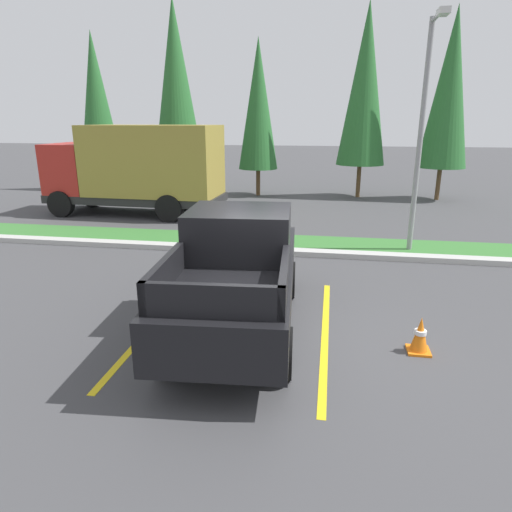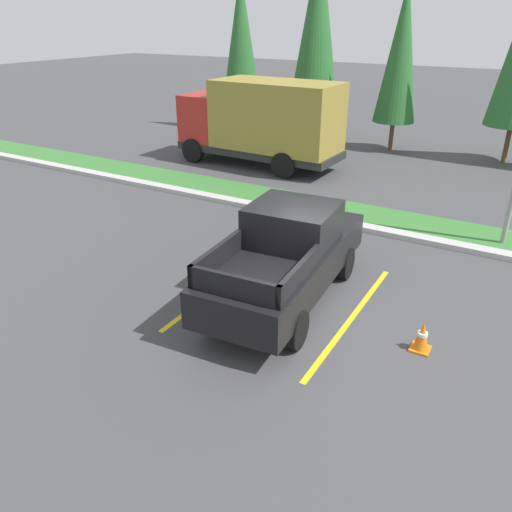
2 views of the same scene
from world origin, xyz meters
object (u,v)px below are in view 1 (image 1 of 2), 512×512
(street_light, at_px, (423,121))
(cypress_tree_right_inner, at_px, (365,86))
(pickup_truck_main, at_px, (238,272))
(cargo_truck_distant, at_px, (138,167))
(cypress_tree_rightmost, at_px, (449,89))
(cypress_tree_leftmost, at_px, (96,99))
(cypress_tree_left_inner, at_px, (176,82))
(cypress_tree_center, at_px, (258,105))
(traffic_cone, at_px, (420,335))

(street_light, height_order, cypress_tree_right_inner, cypress_tree_right_inner)
(pickup_truck_main, xyz_separation_m, cargo_truck_distant, (-5.87, 9.26, 0.81))
(cargo_truck_distant, distance_m, cypress_tree_rightmost, 13.79)
(cypress_tree_leftmost, bearing_deg, cypress_tree_left_inner, -8.49)
(cypress_tree_center, distance_m, cypress_tree_right_inner, 4.92)
(cypress_tree_right_inner, relative_size, traffic_cone, 14.34)
(cypress_tree_right_inner, bearing_deg, pickup_truck_main, -100.72)
(cargo_truck_distant, relative_size, street_light, 1.14)
(cypress_tree_center, bearing_deg, cypress_tree_leftmost, 176.70)
(street_light, bearing_deg, cypress_tree_left_inner, 137.08)
(cypress_tree_center, distance_m, cypress_tree_rightmost, 8.48)
(cypress_tree_left_inner, xyz_separation_m, cypress_tree_center, (3.92, 0.18, -1.05))
(pickup_truck_main, distance_m, cypress_tree_left_inner, 16.19)
(cargo_truck_distant, height_order, cypress_tree_left_inner, cypress_tree_left_inner)
(cypress_tree_center, relative_size, traffic_cone, 12.03)
(cypress_tree_rightmost, relative_size, traffic_cone, 13.77)
(pickup_truck_main, xyz_separation_m, street_light, (3.81, 5.37, 2.50))
(cypress_tree_rightmost, bearing_deg, pickup_truck_main, -113.63)
(street_light, distance_m, cypress_tree_rightmost, 9.79)
(cypress_tree_left_inner, bearing_deg, cypress_tree_rightmost, 1.24)
(pickup_truck_main, relative_size, traffic_cone, 8.91)
(cargo_truck_distant, relative_size, cypress_tree_left_inner, 0.76)
(cypress_tree_leftmost, relative_size, cypress_tree_rightmost, 0.95)
(cypress_tree_left_inner, relative_size, cypress_tree_center, 1.25)
(cargo_truck_distant, bearing_deg, pickup_truck_main, -57.65)
(traffic_cone, bearing_deg, cypress_tree_center, 108.60)
(cypress_tree_leftmost, xyz_separation_m, cypress_tree_right_inner, (13.24, -0.22, 0.47))
(cypress_tree_leftmost, height_order, cypress_tree_left_inner, cypress_tree_left_inner)
(pickup_truck_main, bearing_deg, cypress_tree_rightmost, 66.37)
(cypress_tree_right_inner, bearing_deg, cypress_tree_center, -176.84)
(pickup_truck_main, distance_m, cypress_tree_center, 15.11)
(street_light, xyz_separation_m, traffic_cone, (-0.76, -5.83, -3.25))
(street_light, height_order, cypress_tree_leftmost, cypress_tree_leftmost)
(cypress_tree_leftmost, relative_size, cypress_tree_right_inner, 0.91)
(cargo_truck_distant, xyz_separation_m, cypress_tree_rightmost, (12.30, 5.44, 3.02))
(cypress_tree_leftmost, relative_size, cypress_tree_center, 1.08)
(street_light, relative_size, cypress_tree_left_inner, 0.67)
(cypress_tree_center, height_order, traffic_cone, cypress_tree_center)
(cypress_tree_leftmost, bearing_deg, cypress_tree_center, -3.30)
(cypress_tree_leftmost, distance_m, traffic_cone, 21.03)
(cypress_tree_leftmost, bearing_deg, pickup_truck_main, -55.40)
(cargo_truck_distant, xyz_separation_m, cypress_tree_center, (3.84, 5.36, 2.40))
(cypress_tree_center, height_order, cypress_tree_rightmost, cypress_tree_rightmost)
(street_light, distance_m, cypress_tree_center, 10.96)
(street_light, height_order, traffic_cone, street_light)
(street_light, relative_size, traffic_cone, 10.03)
(cypress_tree_right_inner, bearing_deg, street_light, -84.09)
(cypress_tree_right_inner, bearing_deg, cypress_tree_left_inner, -177.05)
(cargo_truck_distant, distance_m, cypress_tree_center, 7.02)
(cypress_tree_left_inner, xyz_separation_m, traffic_cone, (8.99, -14.89, -5.01))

